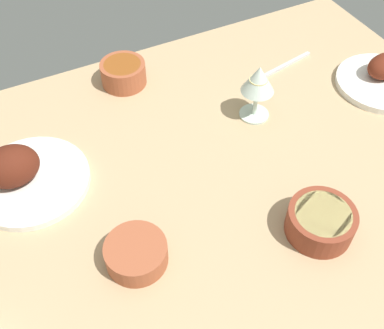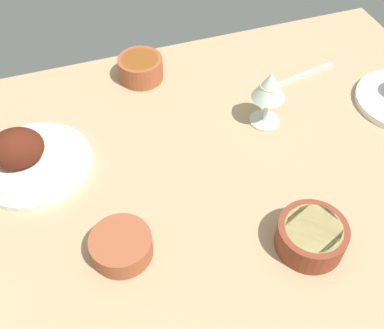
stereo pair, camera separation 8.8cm
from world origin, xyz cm
name	(u,v)px [view 1 (the left image)]	position (x,y,z in cm)	size (l,w,h in cm)	color
dining_table	(192,177)	(0.00, 0.00, 2.00)	(140.00, 90.00, 4.00)	tan
plate_near_viewer	(22,174)	(-32.57, 12.36, 7.06)	(24.17, 24.17, 9.79)	white
plate_center_main	(383,77)	(55.90, 4.51, 6.11)	(22.59, 22.59, 7.54)	white
bowl_soup	(123,73)	(-2.20, 33.97, 7.16)	(11.23, 11.23, 5.82)	#A35133
bowl_pasta	(321,221)	(14.85, -24.25, 7.11)	(12.86, 12.86, 5.72)	brown
bowl_cream	(136,253)	(-18.57, -14.67, 6.49)	(11.44, 11.44, 4.53)	#A35133
wine_glass	(258,82)	(20.94, 8.96, 13.93)	(7.60, 7.60, 14.00)	silver
fork_loose	(285,65)	(38.08, 21.20, 4.40)	(17.74, 0.90, 0.80)	silver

